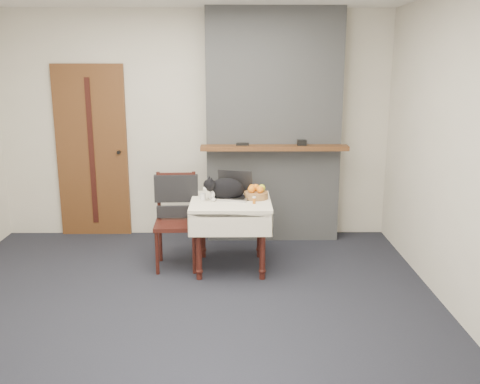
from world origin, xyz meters
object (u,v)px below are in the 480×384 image
object	(u,v)px
cat	(227,189)
cream_jar	(203,197)
pill_bottle	(254,200)
side_table	(231,211)
laptop	(233,191)
fruit_basket	(256,193)
door	(92,152)
chair	(176,207)

from	to	relation	value
cat	cream_jar	xyz separation A→B (m)	(-0.23, -0.02, -0.07)
cream_jar	pill_bottle	size ratio (longest dim) A/B	0.93
side_table	laptop	xyz separation A→B (m)	(0.02, 0.12, 0.18)
cream_jar	fruit_basket	bearing A→B (deg)	5.67
door	cat	xyz separation A→B (m)	(1.59, -1.07, -0.20)
laptop	pill_bottle	xyz separation A→B (m)	(0.20, -0.25, -0.03)
laptop	pill_bottle	distance (m)	0.33
cat	side_table	bearing A→B (deg)	-65.37
side_table	cream_jar	xyz separation A→B (m)	(-0.27, 0.02, 0.14)
laptop	cat	xyz separation A→B (m)	(-0.06, -0.08, 0.04)
cat	pill_bottle	world-z (taller)	cat
cream_jar	chair	bearing A→B (deg)	160.71
fruit_basket	door	bearing A→B (deg)	150.93
side_table	cream_jar	bearing A→B (deg)	176.80
side_table	door	bearing A→B (deg)	145.67
cat	cream_jar	world-z (taller)	cat
laptop	cream_jar	bearing A→B (deg)	-144.86
side_table	pill_bottle	distance (m)	0.30
cat	fruit_basket	distance (m)	0.30
fruit_basket	chair	xyz separation A→B (m)	(-0.80, 0.04, -0.15)
door	side_table	xyz separation A→B (m)	(1.63, -1.11, -0.41)
cream_jar	fruit_basket	size ratio (longest dim) A/B	0.27
laptop	cream_jar	size ratio (longest dim) A/B	6.61
cream_jar	door	bearing A→B (deg)	140.99
door	cream_jar	xyz separation A→B (m)	(1.35, -1.09, -0.27)
side_table	fruit_basket	xyz separation A→B (m)	(0.25, 0.07, 0.17)
laptop	fruit_basket	xyz separation A→B (m)	(0.23, -0.05, -0.01)
cat	chair	size ratio (longest dim) A/B	0.54
side_table	pill_bottle	bearing A→B (deg)	-30.92
fruit_basket	chair	distance (m)	0.81
door	fruit_basket	distance (m)	2.16
pill_bottle	fruit_basket	size ratio (longest dim) A/B	0.29
fruit_basket	cat	bearing A→B (deg)	-174.50
fruit_basket	chair	world-z (taller)	chair
cat	cream_jar	bearing A→B (deg)	165.30
side_table	pill_bottle	world-z (taller)	pill_bottle
pill_bottle	cat	bearing A→B (deg)	146.65
cat	fruit_basket	size ratio (longest dim) A/B	2.16
laptop	door	bearing A→B (deg)	164.96
laptop	cream_jar	world-z (taller)	laptop
laptop	cream_jar	distance (m)	0.31
cat	pill_bottle	distance (m)	0.32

